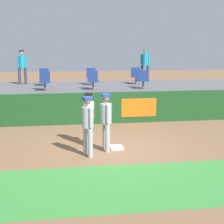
% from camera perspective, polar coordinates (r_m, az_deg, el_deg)
% --- Properties ---
extents(ground_plane, '(60.00, 60.00, 0.00)m').
position_cam_1_polar(ground_plane, '(11.29, -0.29, -6.02)').
color(ground_plane, brown).
extents(grass_foreground_strip, '(18.00, 2.80, 0.01)m').
position_cam_1_polar(grass_foreground_strip, '(8.58, 2.49, -11.78)').
color(grass_foreground_strip, '#388438').
rests_on(grass_foreground_strip, ground_plane).
extents(first_base, '(0.40, 0.40, 0.08)m').
position_cam_1_polar(first_base, '(11.32, 0.74, -5.76)').
color(first_base, white).
rests_on(first_base, ground_plane).
extents(player_fielder_home, '(0.42, 0.52, 1.75)m').
position_cam_1_polar(player_fielder_home, '(11.49, -3.73, -0.53)').
color(player_fielder_home, white).
rests_on(player_fielder_home, ground_plane).
extents(player_runner_visitor, '(0.38, 0.50, 1.80)m').
position_cam_1_polar(player_runner_visitor, '(10.88, -0.97, -1.01)').
color(player_runner_visitor, '#9EA3AD').
rests_on(player_runner_visitor, ground_plane).
extents(player_coach_visitor, '(0.44, 0.48, 1.79)m').
position_cam_1_polar(player_coach_visitor, '(10.38, -3.97, -1.66)').
color(player_coach_visitor, '#9EA3AD').
rests_on(player_coach_visitor, ground_plane).
extents(field_wall, '(18.00, 0.26, 1.30)m').
position_cam_1_polar(field_wall, '(14.63, -2.25, 0.63)').
color(field_wall, '#19471E').
rests_on(field_wall, ground_plane).
extents(bleacher_platform, '(18.00, 4.80, 1.24)m').
position_cam_1_polar(bleacher_platform, '(17.16, -3.19, 2.12)').
color(bleacher_platform, '#59595E').
rests_on(bleacher_platform, ground_plane).
extents(seat_back_right, '(0.45, 0.44, 0.84)m').
position_cam_1_polar(seat_back_right, '(18.02, 3.89, 6.05)').
color(seat_back_right, '#4C4C51').
rests_on(seat_back_right, bleacher_platform).
extents(seat_back_left, '(0.44, 0.44, 0.84)m').
position_cam_1_polar(seat_back_left, '(17.64, -10.98, 5.75)').
color(seat_back_left, '#4C4C51').
rests_on(seat_back_left, bleacher_platform).
extents(seat_front_center, '(0.46, 0.44, 0.84)m').
position_cam_1_polar(seat_front_center, '(15.89, -3.12, 5.34)').
color(seat_front_center, '#4C4C51').
rests_on(seat_front_center, bleacher_platform).
extents(seat_back_center, '(0.45, 0.44, 0.84)m').
position_cam_1_polar(seat_back_center, '(17.68, -3.38, 5.95)').
color(seat_back_center, '#4C4C51').
rests_on(seat_back_center, bleacher_platform).
extents(seat_front_left, '(0.47, 0.44, 0.84)m').
position_cam_1_polar(seat_front_left, '(15.84, -10.86, 5.14)').
color(seat_front_left, '#4C4C51').
rests_on(seat_front_left, bleacher_platform).
extents(seat_front_right, '(0.45, 0.44, 0.84)m').
position_cam_1_polar(seat_front_right, '(16.26, 5.03, 5.45)').
color(seat_front_right, '#4C4C51').
rests_on(seat_front_right, bleacher_platform).
extents(spectator_hooded, '(0.47, 0.38, 1.71)m').
position_cam_1_polar(spectator_hooded, '(18.42, -14.39, 7.47)').
color(spectator_hooded, '#33384C').
rests_on(spectator_hooded, bleacher_platform).
extents(spectator_capped, '(0.48, 0.42, 1.78)m').
position_cam_1_polar(spectator_capped, '(19.21, 5.39, 8.02)').
color(spectator_capped, '#33384C').
rests_on(spectator_capped, bleacher_platform).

